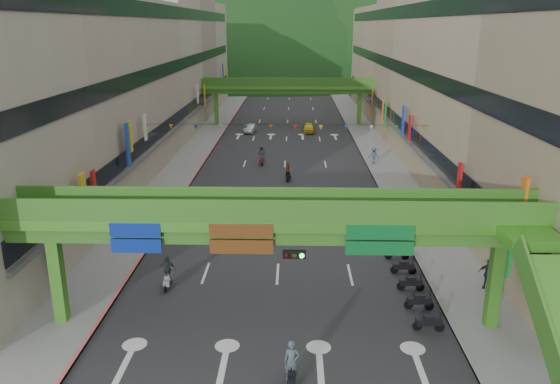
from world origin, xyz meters
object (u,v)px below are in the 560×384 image
(car_silver, at_px, (250,128))
(pedestrian_red, at_px, (401,205))
(car_yellow, at_px, (309,128))
(overpass_near, at_px, (293,236))
(scooter_rider_near, at_px, (292,366))
(scooter_rider_mid, at_px, (288,172))

(car_silver, xyz_separation_m, pedestrian_red, (15.04, -34.72, 0.14))
(car_yellow, distance_m, pedestrian_red, 35.63)
(overpass_near, height_order, scooter_rider_near, overpass_near)
(scooter_rider_near, bearing_deg, overpass_near, 89.76)
(car_yellow, bearing_deg, overpass_near, -91.48)
(scooter_rider_near, bearing_deg, car_yellow, 87.83)
(car_yellow, relative_size, pedestrian_red, 2.73)
(overpass_near, height_order, car_yellow, overpass_near)
(scooter_rider_mid, distance_m, pedestrian_red, 13.38)
(overpass_near, bearing_deg, scooter_rider_near, -90.24)
(scooter_rider_near, relative_size, scooter_rider_mid, 1.18)
(scooter_rider_mid, bearing_deg, scooter_rider_near, -89.18)
(car_silver, relative_size, car_yellow, 0.90)
(scooter_rider_mid, xyz_separation_m, car_silver, (-5.69, 25.14, -0.33))
(scooter_rider_mid, xyz_separation_m, car_yellow, (2.65, 25.42, -0.24))
(scooter_rider_near, bearing_deg, pedestrian_red, 68.56)
(overpass_near, distance_m, car_yellow, 53.48)
(scooter_rider_near, height_order, pedestrian_red, scooter_rider_near)
(scooter_rider_mid, xyz_separation_m, pedestrian_red, (9.35, -9.57, -0.19))
(car_yellow, bearing_deg, pedestrian_red, -78.32)
(overpass_near, distance_m, scooter_rider_near, 6.05)
(scooter_rider_near, relative_size, car_silver, 0.59)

